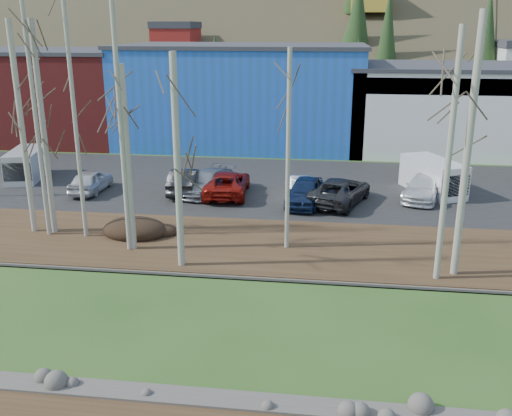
# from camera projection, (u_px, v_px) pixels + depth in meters

# --- Properties ---
(near_bank_rocks) EXTENTS (80.00, 0.80, 0.50)m
(near_bank_rocks) POSITION_uv_depth(u_px,v_px,m) (262.00, 404.00, 15.44)
(near_bank_rocks) COLOR #47423D
(near_bank_rocks) RESTS_ON ground
(river) EXTENTS (80.00, 8.00, 0.90)m
(river) POSITION_uv_depth(u_px,v_px,m) (277.00, 328.00, 19.31)
(river) COLOR #152030
(river) RESTS_ON ground
(far_bank_rocks) EXTENTS (80.00, 0.80, 0.46)m
(far_bank_rocks) POSITION_uv_depth(u_px,v_px,m) (287.00, 278.00, 23.18)
(far_bank_rocks) COLOR #47423D
(far_bank_rocks) RESTS_ON ground
(far_bank) EXTENTS (80.00, 7.00, 0.15)m
(far_bank) POSITION_uv_depth(u_px,v_px,m) (292.00, 247.00, 26.17)
(far_bank) COLOR #382616
(far_bank) RESTS_ON ground
(parking_lot) EXTENTS (80.00, 14.00, 0.14)m
(parking_lot) POSITION_uv_depth(u_px,v_px,m) (304.00, 186.00, 36.08)
(parking_lot) COLOR black
(parking_lot) RESTS_ON ground
(building_brick) EXTENTS (16.32, 12.24, 7.80)m
(building_brick) POSITION_uv_depth(u_px,v_px,m) (46.00, 94.00, 51.13)
(building_brick) COLOR maroon
(building_brick) RESTS_ON ground
(building_blue) EXTENTS (20.40, 12.24, 8.30)m
(building_blue) POSITION_uv_depth(u_px,v_px,m) (244.00, 94.00, 48.80)
(building_blue) COLOR #2053AC
(building_blue) RESTS_ON ground
(building_white) EXTENTS (18.36, 12.24, 6.80)m
(building_white) POSITION_uv_depth(u_px,v_px,m) (460.00, 107.00, 46.76)
(building_white) COLOR silver
(building_white) RESTS_ON ground
(dirt_mound) EXTENTS (3.14, 2.22, 0.62)m
(dirt_mound) POSITION_uv_depth(u_px,v_px,m) (135.00, 229.00, 27.44)
(dirt_mound) COLOR black
(dirt_mound) RESTS_ON far_bank
(birch_0) EXTENTS (0.27, 0.27, 9.96)m
(birch_0) POSITION_uv_depth(u_px,v_px,m) (43.00, 131.00, 26.42)
(birch_0) COLOR #A2A093
(birch_0) RESTS_ON far_bank
(birch_1) EXTENTS (0.19, 0.19, 11.20)m
(birch_1) POSITION_uv_depth(u_px,v_px,m) (75.00, 119.00, 25.67)
(birch_1) COLOR #A2A093
(birch_1) RESTS_ON far_bank
(birch_2) EXTENTS (0.28, 0.28, 8.14)m
(birch_2) POSITION_uv_depth(u_px,v_px,m) (128.00, 161.00, 24.63)
(birch_2) COLOR #A2A093
(birch_2) RESTS_ON far_bank
(birch_3) EXTENTS (0.21, 0.21, 10.61)m
(birch_3) POSITION_uv_depth(u_px,v_px,m) (121.00, 133.00, 24.18)
(birch_3) COLOR #A2A093
(birch_3) RESTS_ON far_bank
(birch_4) EXTENTS (0.28, 0.28, 8.72)m
(birch_4) POSITION_uv_depth(u_px,v_px,m) (177.00, 164.00, 22.75)
(birch_4) COLOR #A2A093
(birch_4) RESTS_ON far_bank
(birch_5) EXTENTS (0.20, 0.20, 8.80)m
(birch_5) POSITION_uv_depth(u_px,v_px,m) (288.00, 152.00, 24.66)
(birch_5) COLOR #A2A093
(birch_5) RESTS_ON far_bank
(birch_6) EXTENTS (0.23, 0.23, 9.70)m
(birch_6) POSITION_uv_depth(u_px,v_px,m) (448.00, 160.00, 21.33)
(birch_6) COLOR #A2A093
(birch_6) RESTS_ON far_bank
(birch_7) EXTENTS (0.29, 0.29, 10.21)m
(birch_7) POSITION_uv_depth(u_px,v_px,m) (468.00, 150.00, 21.68)
(birch_7) COLOR #A2A093
(birch_7) RESTS_ON far_bank
(birch_10) EXTENTS (0.19, 0.19, 11.20)m
(birch_10) POSITION_uv_depth(u_px,v_px,m) (36.00, 118.00, 25.91)
(birch_10) COLOR #A2A093
(birch_10) RESTS_ON far_bank
(birch_11) EXTENTS (0.27, 0.27, 9.96)m
(birch_11) POSITION_uv_depth(u_px,v_px,m) (22.00, 130.00, 26.55)
(birch_11) COLOR #A2A093
(birch_11) RESTS_ON far_bank
(car_0) EXTENTS (1.63, 4.01, 1.36)m
(car_0) POSITION_uv_depth(u_px,v_px,m) (91.00, 181.00, 34.45)
(car_0) COLOR silver
(car_0) RESTS_ON parking_lot
(car_1) EXTENTS (1.96, 4.59, 1.47)m
(car_1) POSITION_uv_depth(u_px,v_px,m) (185.00, 180.00, 34.34)
(car_1) COLOR black
(car_1) RESTS_ON parking_lot
(car_2) EXTENTS (2.69, 5.29, 1.43)m
(car_2) POSITION_uv_depth(u_px,v_px,m) (227.00, 183.00, 33.80)
(car_2) COLOR maroon
(car_2) RESTS_ON parking_lot
(car_3) EXTENTS (3.21, 5.08, 1.37)m
(car_3) POSITION_uv_depth(u_px,v_px,m) (207.00, 182.00, 34.15)
(car_3) COLOR gray
(car_3) RESTS_ON parking_lot
(car_4) EXTENTS (2.32, 4.62, 1.51)m
(car_4) POSITION_uv_depth(u_px,v_px,m) (305.00, 192.00, 31.98)
(car_4) COLOR #132242
(car_4) RESTS_ON parking_lot
(car_5) EXTENTS (1.71, 3.98, 1.28)m
(car_5) POSITION_uv_depth(u_px,v_px,m) (300.00, 185.00, 33.65)
(car_5) COLOR silver
(car_5) RESTS_ON parking_lot
(car_6) EXTENTS (4.04, 5.77, 1.46)m
(car_6) POSITION_uv_depth(u_px,v_px,m) (340.00, 191.00, 32.22)
(car_6) COLOR #2A2A2D
(car_6) RESTS_ON parking_lot
(car_7) EXTENTS (3.25, 5.01, 1.35)m
(car_7) POSITION_uv_depth(u_px,v_px,m) (424.00, 188.00, 33.07)
(car_7) COLOR silver
(car_7) RESTS_ON parking_lot
(van_white) EXTENTS (3.60, 4.95, 2.00)m
(van_white) POSITION_uv_depth(u_px,v_px,m) (435.00, 177.00, 34.06)
(van_white) COLOR white
(van_white) RESTS_ON parking_lot
(van_grey) EXTENTS (2.77, 4.66, 1.91)m
(van_grey) POSITION_uv_depth(u_px,v_px,m) (26.00, 165.00, 37.24)
(van_grey) COLOR silver
(van_grey) RESTS_ON parking_lot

